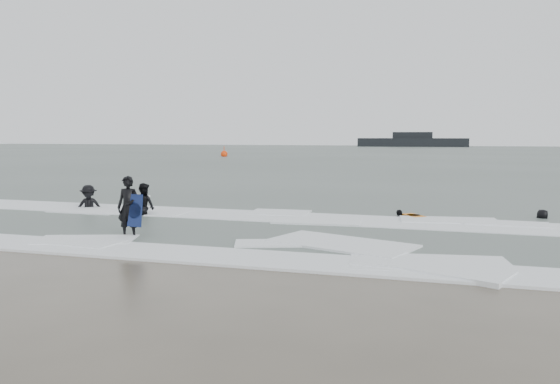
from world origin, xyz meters
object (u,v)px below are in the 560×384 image
(surfer_wading, at_px, (144,217))
(vessel_horizon, at_px, (412,141))
(surfer_centre, at_px, (129,238))
(surfer_right_far, at_px, (542,220))
(surfer_breaker, at_px, (89,209))
(surfer_right_near, at_px, (400,218))
(buoy, at_px, (224,154))

(surfer_wading, height_order, vessel_horizon, vessel_horizon)
(surfer_centre, xyz_separation_m, surfer_right_far, (12.36, 7.64, 0.00))
(surfer_centre, xyz_separation_m, surfer_breaker, (-5.22, 5.11, 0.00))
(surfer_right_near, relative_size, buoy, 0.89)
(buoy, xyz_separation_m, vessel_horizon, (21.13, 85.42, 1.11))
(surfer_centre, height_order, surfer_right_near, surfer_centre)
(surfer_breaker, height_order, buoy, buoy)
(surfer_right_near, bearing_deg, surfer_right_far, 155.58)
(surfer_right_far, relative_size, vessel_horizon, 0.05)
(surfer_wading, relative_size, surfer_right_far, 1.20)
(buoy, distance_m, vessel_horizon, 88.00)
(surfer_wading, relative_size, vessel_horizon, 0.06)
(surfer_breaker, xyz_separation_m, buoy, (-17.37, 54.65, 0.42))
(surfer_wading, relative_size, buoy, 1.11)
(surfer_centre, bearing_deg, vessel_horizon, 85.01)
(surfer_right_far, bearing_deg, vessel_horizon, -137.99)
(surfer_breaker, relative_size, vessel_horizon, 0.06)
(surfer_right_near, height_order, buoy, buoy)
(vessel_horizon, bearing_deg, surfer_breaker, -91.54)
(surfer_wading, distance_m, buoy, 59.51)
(surfer_right_near, xyz_separation_m, buoy, (-29.95, 53.29, 0.42))
(surfer_breaker, bearing_deg, surfer_centre, -72.69)
(buoy, relative_size, vessel_horizon, 0.05)
(buoy, bearing_deg, vessel_horizon, 76.11)
(surfer_wading, bearing_deg, surfer_right_far, -145.32)
(surfer_centre, xyz_separation_m, surfer_wading, (-1.89, 3.96, 0.00))
(surfer_right_far, bearing_deg, surfer_centre, -22.02)
(surfer_wading, distance_m, surfer_right_near, 9.58)
(vessel_horizon, bearing_deg, surfer_right_near, -86.36)
(surfer_wading, distance_m, surfer_breaker, 3.52)
(surfer_right_near, distance_m, surfer_right_far, 5.13)
(surfer_wading, height_order, surfer_breaker, surfer_breaker)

